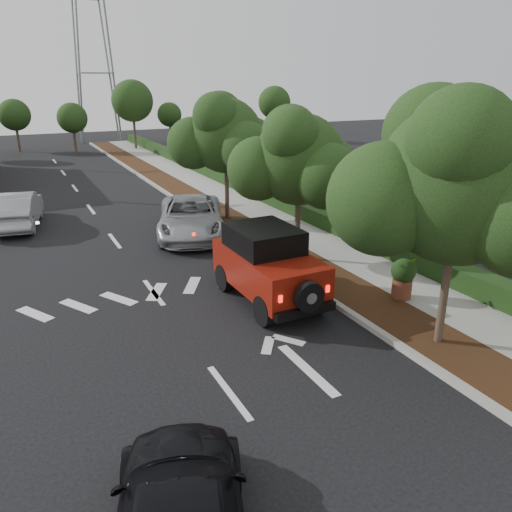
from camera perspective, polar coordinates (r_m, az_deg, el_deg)
ground at (r=11.24m, az=-3.11°, el=-15.26°), size 120.00×120.00×0.00m
curb at (r=22.97m, az=-4.58°, el=3.49°), size 0.20×70.00×0.15m
planting_strip at (r=23.35m, az=-2.31°, el=3.76°), size 1.80×70.00×0.12m
sidewalk at (r=24.16m, az=1.81°, el=4.31°), size 2.00×70.00×0.12m
hedge at (r=24.75m, az=4.69°, el=5.44°), size 0.80×70.00×0.80m
transmission_tower at (r=57.67m, az=-17.19°, el=12.34°), size 7.00×4.00×28.00m
street_tree_near at (r=13.77m, az=19.99°, el=-9.49°), size 3.80×3.80×5.92m
street_tree_mid at (r=18.73m, az=4.65°, el=-0.53°), size 3.20×3.20×5.32m
street_tree_far at (r=24.25m, az=-3.28°, el=4.20°), size 3.40×3.40×5.62m
red_jeep at (r=15.09m, az=1.07°, el=-0.86°), size 2.03×4.46×2.27m
silver_suv_ahead at (r=21.75m, az=-7.44°, el=4.47°), size 4.47×6.39×1.62m
silver_sedan_oncoming at (r=25.28m, az=-25.68°, el=4.82°), size 2.54×5.15×1.63m
terracotta_planter at (r=15.64m, az=16.47°, el=-2.02°), size 0.75×0.75×1.30m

